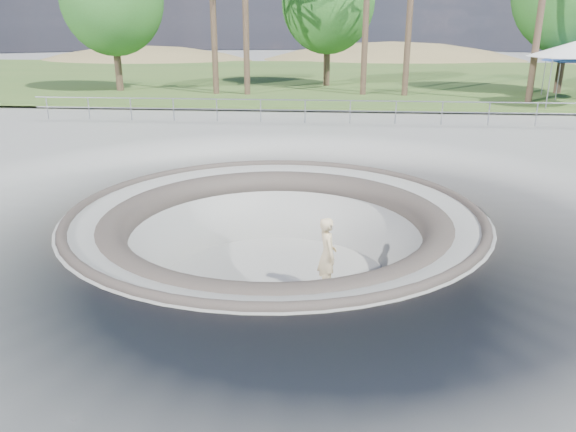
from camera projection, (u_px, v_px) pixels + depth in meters
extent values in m
plane|color=gray|center=(276.00, 211.00, 13.94)|extent=(180.00, 180.00, 0.00)
torus|color=gray|center=(276.00, 284.00, 14.59)|extent=(14.00, 14.00, 4.00)
cylinder|color=gray|center=(276.00, 282.00, 14.58)|extent=(6.60, 6.60, 0.10)
torus|color=#453F37|center=(276.00, 212.00, 13.95)|extent=(10.24, 10.24, 0.24)
torus|color=#453F37|center=(276.00, 228.00, 14.09)|extent=(8.91, 8.91, 0.81)
cube|color=#3D6127|center=(321.00, 77.00, 45.87)|extent=(180.00, 36.00, 0.12)
ellipsoid|color=olive|center=(149.00, 115.00, 69.66)|extent=(50.40, 36.00, 23.40)
ellipsoid|color=olive|center=(389.00, 123.00, 72.31)|extent=(61.60, 44.00, 28.60)
cylinder|color=gray|center=(305.00, 100.00, 24.85)|extent=(25.00, 0.05, 0.05)
cylinder|color=gray|center=(305.00, 110.00, 25.00)|extent=(25.00, 0.05, 0.05)
cube|color=brown|center=(326.00, 291.00, 13.83)|extent=(0.84, 0.31, 0.02)
cylinder|color=#A8A8AD|center=(326.00, 292.00, 13.85)|extent=(0.05, 0.17, 0.04)
cylinder|color=#A8A8AD|center=(326.00, 292.00, 13.85)|extent=(0.05, 0.17, 0.04)
cylinder|color=silver|center=(326.00, 292.00, 13.85)|extent=(0.07, 0.04, 0.06)
cylinder|color=silver|center=(326.00, 292.00, 13.85)|extent=(0.07, 0.04, 0.06)
cylinder|color=silver|center=(326.00, 292.00, 13.85)|extent=(0.07, 0.04, 0.06)
cylinder|color=silver|center=(326.00, 292.00, 13.85)|extent=(0.07, 0.04, 0.06)
imported|color=beige|center=(327.00, 255.00, 13.52)|extent=(0.63, 0.79, 1.89)
cylinder|color=gray|center=(549.00, 85.00, 27.97)|extent=(0.06, 0.06, 2.38)
cylinder|color=gray|center=(530.00, 79.00, 30.82)|extent=(0.06, 0.06, 2.38)
cube|color=white|center=(573.00, 57.00, 28.85)|extent=(3.25, 3.25, 0.08)
cone|color=white|center=(574.00, 49.00, 28.72)|extent=(6.42, 6.42, 0.76)
cylinder|color=gray|center=(558.00, 82.00, 31.28)|extent=(0.06, 0.06, 1.98)
cylinder|color=gray|center=(543.00, 78.00, 33.65)|extent=(0.06, 0.06, 1.98)
cube|color=#2F4CAB|center=(576.00, 61.00, 32.01)|extent=(2.76, 2.76, 0.08)
cylinder|color=brown|center=(246.00, 26.00, 32.92)|extent=(0.36, 0.36, 8.06)
cylinder|color=brown|center=(367.00, 1.00, 32.40)|extent=(0.36, 0.36, 10.87)
cylinder|color=brown|center=(410.00, 12.00, 32.18)|extent=(0.36, 0.36, 9.59)
cylinder|color=brown|center=(542.00, 5.00, 29.22)|extent=(0.36, 0.36, 10.26)
cylinder|color=brown|center=(540.00, 15.00, 33.54)|extent=(0.36, 0.36, 9.34)
cylinder|color=brown|center=(117.00, 49.00, 35.29)|extent=(0.44, 0.44, 5.29)
cylinder|color=brown|center=(327.00, 48.00, 38.18)|extent=(0.44, 0.44, 5.19)
ellipsoid|color=#306422|center=(328.00, 2.00, 37.21)|extent=(6.19, 5.63, 6.76)
cylinder|color=brown|center=(564.00, 47.00, 33.91)|extent=(0.44, 0.44, 5.74)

